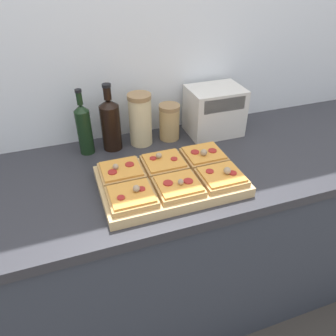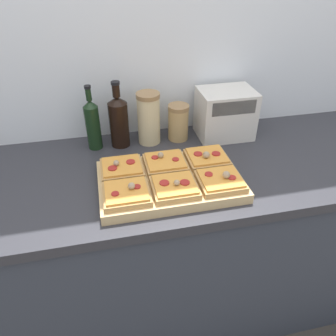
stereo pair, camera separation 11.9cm
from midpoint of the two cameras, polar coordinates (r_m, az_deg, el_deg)
The scene contains 14 objects.
wall_back at distance 1.46m, azimuth -0.57°, elevation 20.12°, with size 6.00×0.06×2.50m.
kitchen_counter at distance 1.59m, azimuth 2.31°, elevation -13.17°, with size 2.63×0.67×0.88m.
cutting_board at distance 1.19m, azimuth 3.17°, elevation -2.44°, with size 0.51×0.32×0.04m, color tan.
pizza_slice_back_left at distance 1.21m, azimuth -5.28°, elevation -0.07°, with size 0.15×0.14×0.05m.
pizza_slice_back_center at distance 1.23m, azimuth 2.29°, elevation 0.87°, with size 0.15×0.14×0.05m.
pizza_slice_back_right at distance 1.28m, azimuth 9.46°, elevation 1.73°, with size 0.15×0.14×0.05m.
pizza_slice_front_left at distance 1.08m, azimuth -4.12°, elevation -4.52°, with size 0.15×0.14×0.05m.
pizza_slice_front_center at distance 1.11m, azimuth 4.24°, elevation -3.39°, with size 0.15×0.14×0.05m.
pizza_slice_front_right at distance 1.16m, azimuth 12.06°, elevation -2.24°, with size 0.15×0.14×0.05m.
olive_oil_bottle at distance 1.39m, azimuth -10.61°, elevation 7.55°, with size 0.06×0.06×0.28m.
wine_bottle at distance 1.40m, azimuth -6.15°, elevation 8.18°, with size 0.08×0.08×0.29m.
grain_jar_tall at distance 1.41m, azimuth -0.96°, elevation 8.60°, with size 0.10×0.10×0.23m.
grain_jar_short at distance 1.46m, azimuth 4.16°, elevation 7.90°, with size 0.09×0.09×0.16m.
toaster_oven at distance 1.51m, azimuth 12.20°, elevation 9.21°, with size 0.26×0.18×0.21m.
Camera 2 is at (-0.23, -0.72, 1.62)m, focal length 35.00 mm.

